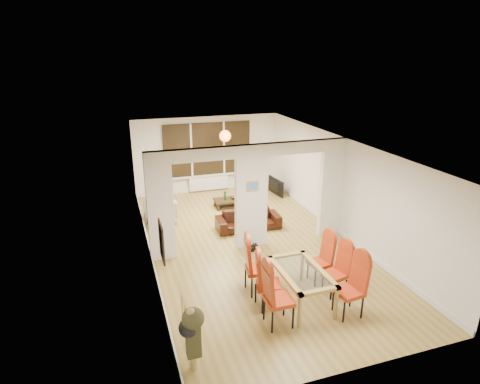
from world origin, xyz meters
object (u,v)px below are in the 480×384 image
armchair (161,212)px  television (273,187)px  dining_chair_ra (349,287)px  dining_table (301,286)px  dining_chair_rb (335,271)px  bowl (234,198)px  dining_chair_lb (268,281)px  dining_chair_rc (320,260)px  person (162,191)px  sofa (248,220)px  coffee_table (232,202)px  bottle (225,195)px  dining_chair_lc (258,265)px  dining_chair_la (279,295)px

armchair → television: (3.98, 1.25, -0.07)m
dining_chair_ra → armchair: bearing=108.6°
dining_table → dining_chair_rb: (0.78, 0.05, 0.17)m
bowl → television: bearing=22.0°
dining_chair_lb → dining_chair_rb: dining_chair_lb is taller
dining_chair_rc → person: person is taller
dining_chair_lb → person: bearing=120.4°
sofa → bowl: (0.14, 1.73, 0.03)m
armchair → bowl: bearing=86.7°
dining_chair_ra → bowl: bearing=84.8°
dining_chair_rb → television: (1.12, 5.92, -0.24)m
dining_chair_rb → sofa: size_ratio=0.59×
dining_table → coffee_table: size_ratio=1.32×
dining_chair_rb → bottle: dining_chair_rb is taller
armchair → coffee_table: bearing=87.4°
bottle → bowl: 0.34m
dining_chair_lc → person: bearing=117.2°
dining_chair_lb → armchair: bearing=122.0°
dining_chair_rb → bottle: size_ratio=3.47×
dining_chair_ra → dining_chair_lc: bearing=128.3°
coffee_table → dining_chair_rc: bearing=-84.5°
dining_chair_rb → dining_table: bearing=170.1°
dining_chair_rb → coffee_table: (-0.54, 5.29, -0.39)m
dining_chair_rb → person: size_ratio=0.58×
dining_chair_ra → bottle: dining_chair_ra is taller
person → dining_chair_lb: bearing=16.7°
dining_table → dining_chair_lb: dining_chair_lb is taller
dining_chair_la → dining_chair_rb: size_ratio=1.14×
sofa → bowl: sofa is taller
dining_chair_lc → dining_chair_ra: 1.80m
sofa → armchair: 2.52m
dining_chair_ra → coffee_table: dining_chair_ra is taller
dining_chair_la → coffee_table: dining_chair_la is taller
dining_chair_rb → dining_chair_rc: bearing=85.7°
coffee_table → bottle: bottle is taller
dining_chair_lc → dining_chair_ra: dining_chair_lc is taller
dining_chair_rb → armchair: dining_chair_rb is taller
television → dining_chair_lb: bearing=149.9°
dining_chair_ra → bowl: size_ratio=4.90×
dining_chair_lc → dining_chair_rc: size_ratio=1.13×
dining_table → dining_chair_la: size_ratio=1.25×
dining_chair_rb → coffee_table: dining_chair_rb is taller
dining_chair_rb → dining_chair_rc: (-0.08, 0.50, 0.00)m
coffee_table → bottle: 0.37m
person → coffee_table: bearing=102.2°
person → dining_chair_rc: bearing=33.0°
sofa → bowl: 1.74m
dining_chair_lc → bowl: size_ratio=5.04×
dining_table → dining_chair_lb: size_ratio=1.32×
dining_chair_ra → bowl: (-0.34, 5.95, -0.29)m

